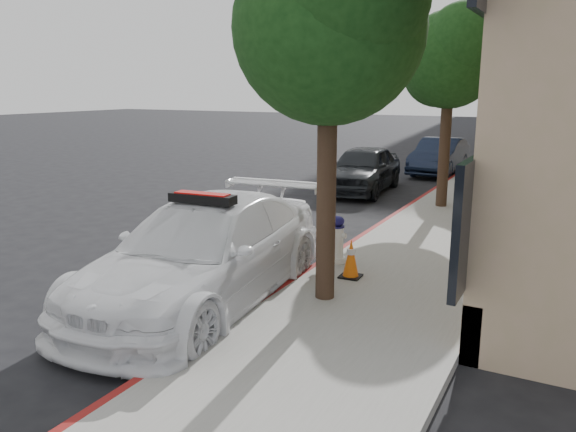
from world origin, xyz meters
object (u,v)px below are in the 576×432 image
(traffic_cone, at_px, (351,258))
(police_car, at_px, (204,252))
(parked_car_far, at_px, (440,156))
(fire_hydrant, at_px, (337,240))
(parked_car_mid, at_px, (363,169))

(traffic_cone, bearing_deg, police_car, -134.85)
(police_car, height_order, traffic_cone, police_car)
(police_car, distance_m, parked_car_far, 15.73)
(police_car, height_order, fire_hydrant, police_car)
(police_car, xyz_separation_m, fire_hydrant, (1.25, 2.48, -0.24))
(parked_car_mid, height_order, parked_car_far, parked_car_mid)
(parked_car_mid, xyz_separation_m, traffic_cone, (3.04, -8.72, -0.28))
(parked_car_far, bearing_deg, fire_hydrant, -83.90)
(parked_car_far, distance_m, fire_hydrant, 13.29)
(police_car, relative_size, parked_car_far, 1.36)
(parked_car_mid, bearing_deg, traffic_cone, -74.97)
(police_car, distance_m, traffic_cone, 2.59)
(fire_hydrant, bearing_deg, parked_car_far, 98.46)
(police_car, distance_m, parked_car_mid, 10.61)
(police_car, height_order, parked_car_far, police_car)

